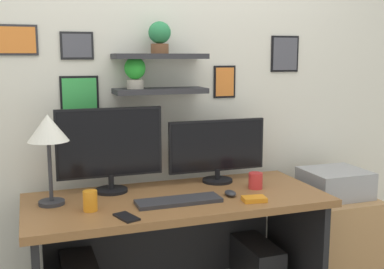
{
  "coord_description": "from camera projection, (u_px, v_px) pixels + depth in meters",
  "views": [
    {
      "loc": [
        -0.74,
        -2.33,
        1.49
      ],
      "look_at": [
        0.1,
        0.05,
        1.07
      ],
      "focal_mm": 44.34,
      "sensor_mm": 36.0,
      "label": 1
    }
  ],
  "objects": [
    {
      "name": "keyboard",
      "position": [
        179.0,
        201.0,
        2.42
      ],
      "size": [
        0.44,
        0.14,
        0.02
      ],
      "primitive_type": "cube",
      "color": "#2D2D33",
      "rests_on": "desk"
    },
    {
      "name": "back_wall_assembly",
      "position": [
        154.0,
        79.0,
        2.84
      ],
      "size": [
        4.4,
        0.24,
        2.7
      ],
      "color": "silver",
      "rests_on": "ground"
    },
    {
      "name": "printer",
      "position": [
        335.0,
        183.0,
        3.01
      ],
      "size": [
        0.38,
        0.34,
        0.17
      ],
      "primitive_type": "cube",
      "color": "#9E9EA3",
      "rests_on": "drawer_cabinet"
    },
    {
      "name": "monitor_left",
      "position": [
        110.0,
        147.0,
        2.59
      ],
      "size": [
        0.58,
        0.18,
        0.47
      ],
      "color": "black",
      "rests_on": "desk"
    },
    {
      "name": "computer_mouse",
      "position": [
        230.0,
        193.0,
        2.54
      ],
      "size": [
        0.06,
        0.09,
        0.03
      ],
      "primitive_type": "ellipsoid",
      "color": "#2D2D33",
      "rests_on": "desk"
    },
    {
      "name": "drawer_cabinet",
      "position": [
        332.0,
        241.0,
        3.07
      ],
      "size": [
        0.44,
        0.5,
        0.61
      ],
      "primitive_type": "cube",
      "color": "tan",
      "rests_on": "ground"
    },
    {
      "name": "cell_phone",
      "position": [
        126.0,
        217.0,
        2.2
      ],
      "size": [
        0.11,
        0.15,
        0.01
      ],
      "primitive_type": "cube",
      "rotation": [
        0.0,
        0.0,
        0.32
      ],
      "color": "black",
      "rests_on": "desk"
    },
    {
      "name": "scissors_tray",
      "position": [
        254.0,
        199.0,
        2.45
      ],
      "size": [
        0.13,
        0.1,
        0.02
      ],
      "primitive_type": "cube",
      "rotation": [
        0.0,
        0.0,
        -0.13
      ],
      "color": "orange",
      "rests_on": "desk"
    },
    {
      "name": "desk",
      "position": [
        175.0,
        231.0,
        2.62
      ],
      "size": [
        1.59,
        0.68,
        0.75
      ],
      "color": "brown",
      "rests_on": "ground"
    },
    {
      "name": "coffee_mug",
      "position": [
        256.0,
        181.0,
        2.68
      ],
      "size": [
        0.08,
        0.08,
        0.09
      ],
      "primitive_type": "cylinder",
      "color": "red",
      "rests_on": "desk"
    },
    {
      "name": "desk_lamp",
      "position": [
        48.0,
        133.0,
        2.34
      ],
      "size": [
        0.2,
        0.2,
        0.46
      ],
      "color": "#2D2D33",
      "rests_on": "desk"
    },
    {
      "name": "monitor_right",
      "position": [
        217.0,
        149.0,
        2.81
      ],
      "size": [
        0.6,
        0.18,
        0.37
      ],
      "color": "black",
      "rests_on": "desk"
    },
    {
      "name": "pen_cup",
      "position": [
        90.0,
        201.0,
        2.29
      ],
      "size": [
        0.07,
        0.07,
        0.1
      ],
      "primitive_type": "cylinder",
      "color": "orange",
      "rests_on": "desk"
    }
  ]
}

